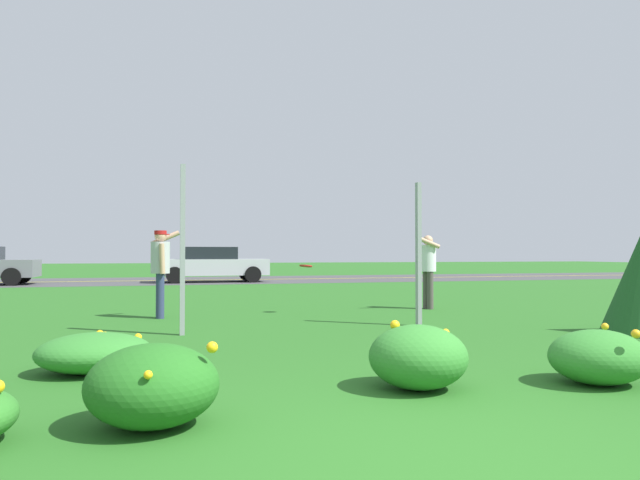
{
  "coord_description": "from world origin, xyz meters",
  "views": [
    {
      "loc": [
        -1.6,
        -2.91,
        1.18
      ],
      "look_at": [
        1.1,
        6.8,
        1.41
      ],
      "focal_mm": 32.75,
      "sensor_mm": 36.0,
      "label": 1
    }
  ],
  "objects_px": {
    "person_thrower_red_cap_gray_shirt": "(161,265)",
    "person_catcher_white_shirt": "(428,265)",
    "sign_post_near_path": "(183,249)",
    "car_silver_center_right": "(212,264)",
    "frisbee_red": "(306,266)",
    "sign_post_by_roadside": "(419,254)"
  },
  "relations": [
    {
      "from": "sign_post_near_path",
      "to": "car_silver_center_right",
      "type": "xyz_separation_m",
      "value": [
        1.83,
        15.82,
        -0.5
      ]
    },
    {
      "from": "sign_post_near_path",
      "to": "car_silver_center_right",
      "type": "relative_size",
      "value": 0.55
    },
    {
      "from": "person_catcher_white_shirt",
      "to": "frisbee_red",
      "type": "height_order",
      "value": "person_catcher_white_shirt"
    },
    {
      "from": "person_thrower_red_cap_gray_shirt",
      "to": "car_silver_center_right",
      "type": "xyz_separation_m",
      "value": [
        2.12,
        13.44,
        -0.24
      ]
    },
    {
      "from": "sign_post_by_roadside",
      "to": "person_catcher_white_shirt",
      "type": "relative_size",
      "value": 1.5
    },
    {
      "from": "sign_post_by_roadside",
      "to": "car_silver_center_right",
      "type": "xyz_separation_m",
      "value": [
        -1.94,
        15.75,
        -0.43
      ]
    },
    {
      "from": "sign_post_near_path",
      "to": "frisbee_red",
      "type": "distance_m",
      "value": 3.51
    },
    {
      "from": "person_thrower_red_cap_gray_shirt",
      "to": "sign_post_near_path",
      "type": "bearing_deg",
      "value": -82.91
    },
    {
      "from": "sign_post_near_path",
      "to": "frisbee_red",
      "type": "bearing_deg",
      "value": 44.97
    },
    {
      "from": "car_silver_center_right",
      "to": "person_thrower_red_cap_gray_shirt",
      "type": "bearing_deg",
      "value": -98.97
    },
    {
      "from": "person_thrower_red_cap_gray_shirt",
      "to": "person_catcher_white_shirt",
      "type": "bearing_deg",
      "value": 3.24
    },
    {
      "from": "person_thrower_red_cap_gray_shirt",
      "to": "frisbee_red",
      "type": "xyz_separation_m",
      "value": [
        2.77,
        0.09,
        -0.04
      ]
    },
    {
      "from": "sign_post_by_roadside",
      "to": "person_catcher_white_shirt",
      "type": "height_order",
      "value": "sign_post_by_roadside"
    },
    {
      "from": "sign_post_by_roadside",
      "to": "person_thrower_red_cap_gray_shirt",
      "type": "distance_m",
      "value": 4.68
    },
    {
      "from": "person_catcher_white_shirt",
      "to": "frisbee_red",
      "type": "relative_size",
      "value": 6.04
    },
    {
      "from": "person_thrower_red_cap_gray_shirt",
      "to": "frisbee_red",
      "type": "relative_size",
      "value": 6.23
    },
    {
      "from": "person_thrower_red_cap_gray_shirt",
      "to": "car_silver_center_right",
      "type": "distance_m",
      "value": 13.61
    },
    {
      "from": "person_catcher_white_shirt",
      "to": "frisbee_red",
      "type": "xyz_separation_m",
      "value": [
        -2.74,
        -0.22,
        -0.0
      ]
    },
    {
      "from": "sign_post_by_roadside",
      "to": "person_thrower_red_cap_gray_shirt",
      "type": "bearing_deg",
      "value": 150.4
    },
    {
      "from": "sign_post_near_path",
      "to": "sign_post_by_roadside",
      "type": "bearing_deg",
      "value": 1.08
    },
    {
      "from": "sign_post_near_path",
      "to": "person_catcher_white_shirt",
      "type": "height_order",
      "value": "sign_post_near_path"
    },
    {
      "from": "car_silver_center_right",
      "to": "sign_post_by_roadside",
      "type": "bearing_deg",
      "value": -82.97
    }
  ]
}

